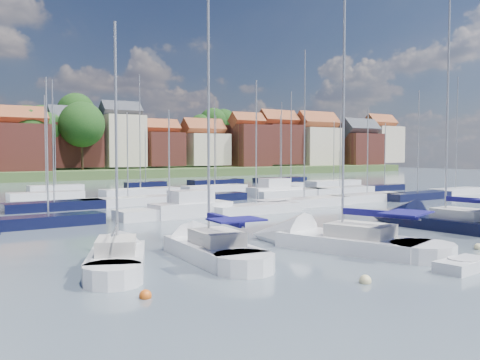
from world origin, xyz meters
TOP-DOWN VIEW (x-y plane):
  - ground at (0.00, 40.00)m, footprint 260.00×260.00m
  - sailboat_left at (-13.34, 4.61)m, footprint 4.23×11.16m
  - sailboat_centre at (-6.33, 2.58)m, footprint 6.79×13.15m
  - sailboat_navy at (5.92, 4.14)m, footprint 3.79×12.93m
  - sailboat_far at (-18.07, 4.76)m, footprint 6.33×9.61m
  - tender at (-5.37, -5.61)m, footprint 3.23×1.71m
  - buoy_a at (-19.52, -1.45)m, footprint 0.48×0.48m
  - buoy_b at (-10.93, -4.61)m, footprint 0.52×0.52m
  - buoy_c at (-5.28, -0.89)m, footprint 0.55×0.55m
  - buoy_d at (0.34, -2.91)m, footprint 0.48×0.48m
  - buoy_e at (0.90, 7.14)m, footprint 0.42×0.42m
  - marina_field at (1.91, 35.15)m, footprint 79.62×41.41m
  - far_shore_town at (2.23, 132.67)m, footprint 212.46×90.00m

SIDE VIEW (x-z plane):
  - ground at x=0.00m, z-range 0.00..0.00m
  - buoy_a at x=-19.52m, z-range -0.24..0.24m
  - buoy_b at x=-10.93m, z-range -0.26..0.26m
  - buoy_c at x=-5.28m, z-range -0.27..0.27m
  - buoy_d at x=0.34m, z-range -0.24..0.24m
  - buoy_e at x=0.90m, z-range -0.21..0.21m
  - tender at x=-5.37m, z-range -0.08..0.60m
  - sailboat_far at x=-18.07m, z-range -5.97..6.65m
  - sailboat_centre at x=-6.33m, z-range -8.26..8.96m
  - sailboat_navy at x=5.92m, z-range -8.50..9.20m
  - sailboat_left at x=-13.34m, z-range -7.05..7.77m
  - marina_field at x=1.91m, z-range -7.53..8.40m
  - far_shore_town at x=2.23m, z-range -6.53..15.74m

